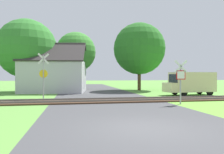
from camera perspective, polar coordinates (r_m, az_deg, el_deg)
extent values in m
plane|color=#5B933D|center=(8.13, 8.55, -13.16)|extent=(160.00, 160.00, 0.00)
cube|color=#424244|center=(10.00, 4.80, -10.58)|extent=(8.15, 80.00, 0.01)
cube|color=#422D1E|center=(16.19, -1.12, -6.23)|extent=(60.00, 2.60, 0.10)
cube|color=slate|center=(16.88, -1.51, -5.58)|extent=(60.00, 0.08, 0.12)
cube|color=slate|center=(15.47, -0.70, -6.12)|extent=(60.00, 0.08, 0.12)
cylinder|color=#9E9EA5|center=(15.20, 17.46, -1.82)|extent=(0.10, 0.10, 2.66)
cube|color=red|center=(15.13, 17.54, 0.52)|extent=(0.60, 0.13, 0.60)
cube|color=white|center=(15.10, 17.57, 0.52)|extent=(0.49, 0.09, 0.49)
cube|color=white|center=(15.14, 17.54, 2.64)|extent=(0.87, 0.17, 0.88)
cube|color=white|center=(15.14, 17.54, 2.64)|extent=(0.87, 0.17, 0.88)
cylinder|color=#9E9EA5|center=(17.72, -17.48, -0.20)|extent=(0.09, 0.09, 3.48)
cube|color=white|center=(17.83, -17.47, 4.59)|extent=(0.88, 0.06, 0.88)
cube|color=white|center=(17.83, -17.47, 4.59)|extent=(0.88, 0.06, 0.88)
cylinder|color=yellow|center=(17.78, -17.46, 0.82)|extent=(0.64, 0.05, 0.64)
cube|color=#B7B7BC|center=(26.36, -14.75, 0.05)|extent=(7.58, 6.55, 3.55)
cube|color=#332D2D|center=(25.12, -15.46, 6.44)|extent=(7.58, 4.17, 2.39)
cube|color=#332D2D|center=(27.87, -14.13, 5.83)|extent=(7.58, 4.17, 2.39)
cube|color=brown|center=(26.17, -10.69, 6.61)|extent=(0.56, 0.56, 1.10)
cylinder|color=#513823|center=(28.92, 7.13, -0.55)|extent=(0.43, 0.43, 2.92)
sphere|color=#286B23|center=(29.14, 7.13, 7.34)|extent=(6.77, 6.77, 6.77)
cylinder|color=#513823|center=(27.51, -21.35, -1.07)|extent=(0.28, 0.28, 2.48)
sphere|color=#337A2D|center=(27.69, -21.36, 6.89)|extent=(6.92, 6.92, 6.92)
cylinder|color=#513823|center=(28.88, -9.40, -0.40)|extent=(0.30, 0.30, 3.07)
sphere|color=#3D8433|center=(29.04, -9.41, 6.47)|extent=(5.17, 5.17, 5.17)
cube|color=beige|center=(22.81, 20.19, -1.22)|extent=(4.35, 2.25, 1.90)
cube|color=beige|center=(21.51, 14.85, -2.64)|extent=(0.85, 1.86, 0.90)
cube|color=#19232D|center=(21.67, 15.70, -0.42)|extent=(0.18, 1.61, 0.85)
cube|color=navy|center=(23.61, 18.84, -1.98)|extent=(3.77, 0.33, 0.16)
cylinder|color=black|center=(22.73, 16.10, -3.62)|extent=(0.69, 0.24, 0.68)
cylinder|color=black|center=(21.41, 18.27, -3.86)|extent=(0.69, 0.24, 0.68)
cylinder|color=black|center=(24.33, 21.87, -3.37)|extent=(0.69, 0.24, 0.68)
cylinder|color=black|center=(23.10, 24.20, -3.57)|extent=(0.69, 0.24, 0.68)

